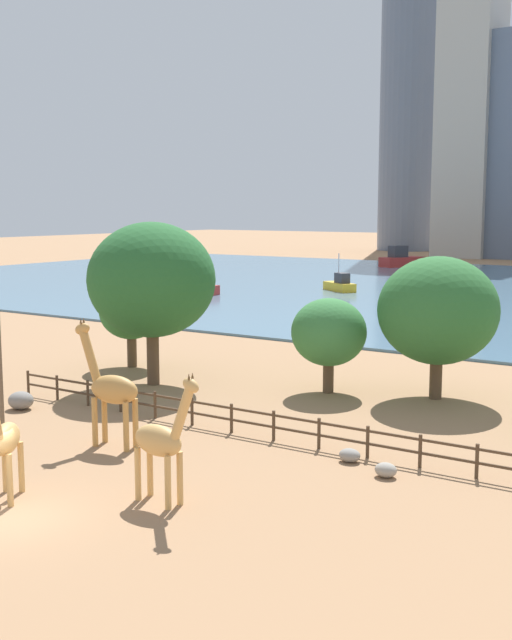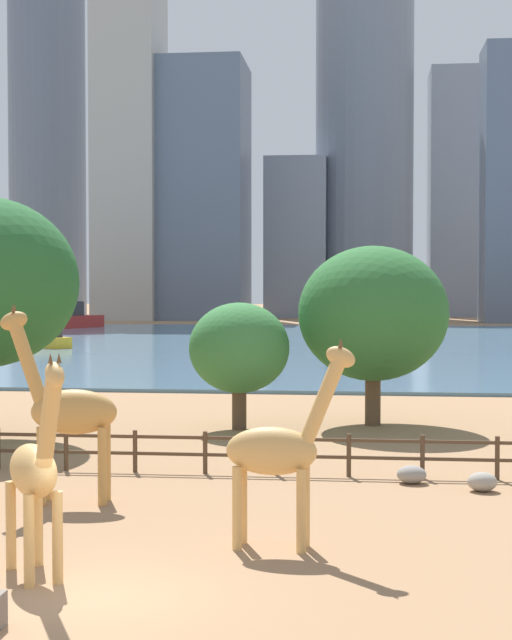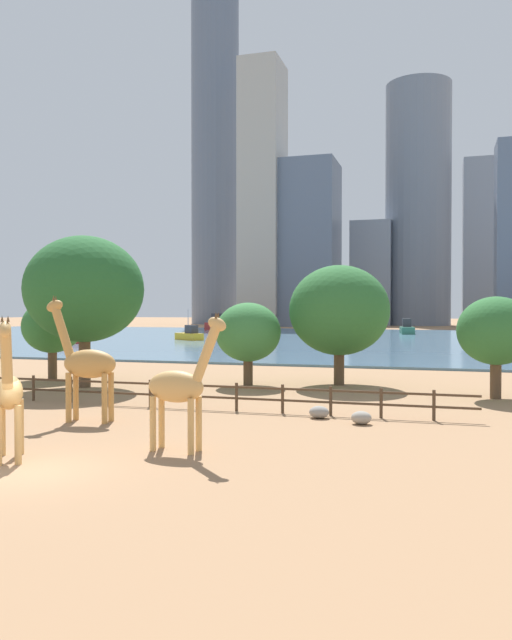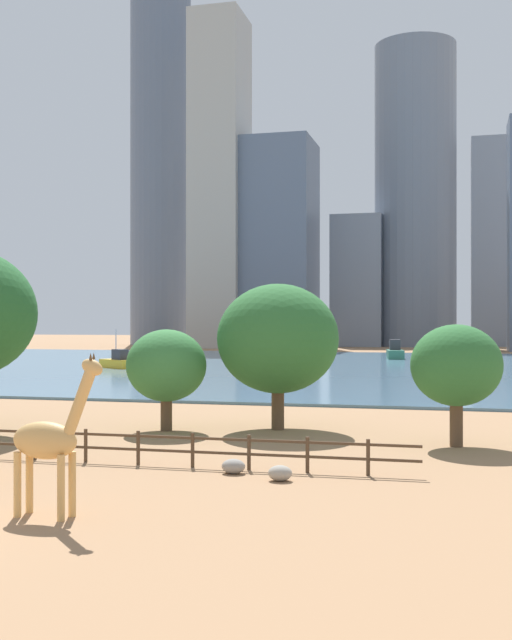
% 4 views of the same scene
% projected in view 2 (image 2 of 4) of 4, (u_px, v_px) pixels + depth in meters
% --- Properties ---
extents(ground_plane, '(400.00, 400.00, 0.00)m').
position_uv_depth(ground_plane, '(314.00, 343.00, 97.61)').
color(ground_plane, '#9E7551').
extents(harbor_water, '(180.00, 86.00, 0.20)m').
position_uv_depth(harbor_water, '(312.00, 344.00, 94.62)').
color(harbor_water, slate).
rests_on(harbor_water, ground).
extents(giraffe_tall, '(3.19, 1.13, 5.29)m').
position_uv_depth(giraffe_tall, '(67.00, 411.00, 25.91)').
color(giraffe_tall, '#C18C47').
rests_on(giraffe_tall, ground).
extents(giraffe_companion, '(2.95, 0.98, 4.64)m').
position_uv_depth(giraffe_companion, '(279.00, 450.00, 21.42)').
color(giraffe_companion, tan).
rests_on(giraffe_companion, ground).
extents(giraffe_young, '(2.10, 2.72, 4.54)m').
position_uv_depth(giraffe_young, '(35.00, 471.00, 19.23)').
color(giraffe_young, tan).
rests_on(giraffe_young, ground).
extents(boulder_near_fence, '(0.83, 0.72, 0.54)m').
position_uv_depth(boulder_near_fence, '(482.00, 482.00, 27.43)').
color(boulder_near_fence, gray).
rests_on(boulder_near_fence, ground).
extents(boulder_small, '(0.86, 0.71, 0.53)m').
position_uv_depth(boulder_small, '(412.00, 475.00, 28.52)').
color(boulder_small, gray).
rests_on(boulder_small, ground).
extents(enclosure_fence, '(26.12, 0.14, 1.30)m').
position_uv_depth(enclosure_fence, '(187.00, 449.00, 30.08)').
color(enclosure_fence, '#4C3826').
rests_on(enclosure_fence, ground).
extents(tree_right_tall, '(6.18, 6.18, 7.41)m').
position_uv_depth(tree_right_tall, '(373.00, 314.00, 40.26)').
color(tree_right_tall, brown).
rests_on(tree_right_tall, ground).
extents(tree_left_small, '(4.03, 4.03, 5.09)m').
position_uv_depth(tree_left_small, '(239.00, 348.00, 39.10)').
color(tree_left_small, brown).
rests_on(tree_left_small, ground).
extents(boat_ferry, '(5.03, 4.14, 4.38)m').
position_uv_depth(boat_ferry, '(48.00, 339.00, 87.41)').
color(boat_ferry, gold).
rests_on(boat_ferry, harbor_water).
extents(boat_sailboat, '(5.94, 8.32, 3.46)m').
position_uv_depth(boat_sailboat, '(75.00, 319.00, 128.92)').
color(boat_sailboat, '#B22D28').
rests_on(boat_sailboat, harbor_water).
extents(boat_barge, '(3.01, 6.35, 2.69)m').
position_uv_depth(boat_barge, '(369.00, 325.00, 115.00)').
color(boat_barge, '#337259').
rests_on(boat_barge, harbor_water).
extents(skyline_tower_needle, '(14.26, 14.26, 100.13)m').
position_uv_depth(skyline_tower_needle, '(47.00, 48.00, 182.68)').
color(skyline_tower_needle, slate).
rests_on(skyline_tower_needle, ground).
extents(skyline_block_central, '(10.97, 12.40, 28.54)m').
position_uv_depth(skyline_block_central, '(297.00, 238.00, 177.67)').
color(skyline_block_central, gray).
rests_on(skyline_block_central, ground).
extents(skyline_tower_glass, '(15.25, 15.83, 42.99)m').
position_uv_depth(skyline_tower_glass, '(201.00, 192.00, 164.98)').
color(skyline_tower_glass, slate).
rests_on(skyline_tower_glass, ground).
extents(skyline_block_left, '(10.41, 12.94, 69.16)m').
position_uv_depth(skyline_block_left, '(129.00, 112.00, 162.69)').
color(skyline_block_left, '#ADA89E').
rests_on(skyline_block_left, ground).
extents(skyline_block_right, '(8.58, 12.14, 45.55)m').
position_uv_depth(skyline_block_right, '(452.00, 194.00, 182.30)').
color(skyline_block_right, gray).
rests_on(skyline_block_right, ground).
extents(skyline_tower_short, '(17.80, 17.80, 66.43)m').
position_uv_depth(skyline_tower_short, '(364.00, 135.00, 178.89)').
color(skyline_tower_short, slate).
rests_on(skyline_tower_short, ground).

